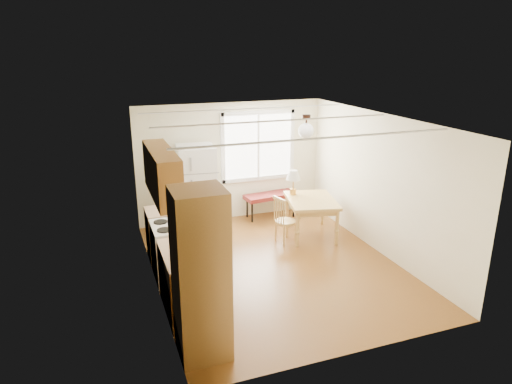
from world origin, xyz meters
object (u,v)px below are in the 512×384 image
refrigerator (197,189)px  dining_table (311,204)px  chair (282,217)px  bench (271,196)px

refrigerator → dining_table: size_ratio=1.28×
dining_table → chair: bearing=-153.9°
dining_table → refrigerator: bearing=166.9°
bench → chair: 1.39m
refrigerator → dining_table: bearing=-21.1°
refrigerator → bench: refrigerator is taller
bench → chair: bearing=-109.2°
chair → dining_table: bearing=-0.5°
refrigerator → chair: (1.36, -1.16, -0.36)m
bench → dining_table: 1.27m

